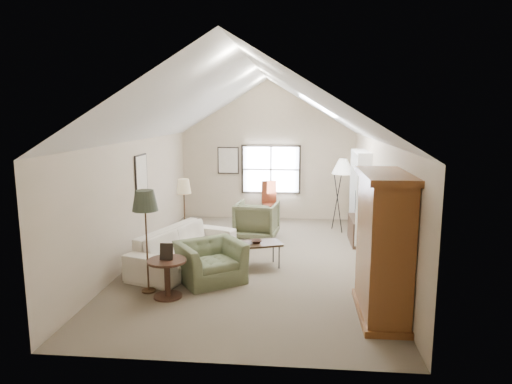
# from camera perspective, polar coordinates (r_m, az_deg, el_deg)

# --- Properties ---
(room_shell) EXTENTS (5.01, 8.01, 4.00)m
(room_shell) POSITION_cam_1_polar(r_m,az_deg,el_deg) (9.18, -0.24, 10.75)
(room_shell) COLOR #726351
(room_shell) RESTS_ON ground
(window) EXTENTS (1.72, 0.08, 1.42)m
(window) POSITION_cam_1_polar(r_m,az_deg,el_deg) (13.22, 1.88, 2.83)
(window) COLOR black
(window) RESTS_ON room_shell
(skylight) EXTENTS (0.80, 1.20, 0.52)m
(skylight) POSITION_cam_1_polar(r_m,az_deg,el_deg) (10.04, 7.81, 10.66)
(skylight) COLOR white
(skylight) RESTS_ON room_shell
(wall_art) EXTENTS (1.97, 3.71, 0.88)m
(wall_art) POSITION_cam_1_polar(r_m,az_deg,el_deg) (11.50, -8.66, 3.07)
(wall_art) COLOR black
(wall_art) RESTS_ON room_shell
(armoire) EXTENTS (0.60, 1.50, 2.20)m
(armoire) POSITION_cam_1_polar(r_m,az_deg,el_deg) (7.13, 15.62, -6.50)
(armoire) COLOR brown
(armoire) RESTS_ON ground
(tv_alcove) EXTENTS (0.32, 1.30, 2.10)m
(tv_alcove) POSITION_cam_1_polar(r_m,az_deg,el_deg) (11.00, 12.83, -0.41)
(tv_alcove) COLOR white
(tv_alcove) RESTS_ON ground
(media_console) EXTENTS (0.34, 1.18, 0.60)m
(media_console) POSITION_cam_1_polar(r_m,az_deg,el_deg) (11.18, 12.56, -4.71)
(media_console) COLOR #382316
(media_console) RESTS_ON ground
(tv_panel) EXTENTS (0.05, 0.90, 0.55)m
(tv_panel) POSITION_cam_1_polar(r_m,az_deg,el_deg) (11.04, 12.68, -1.59)
(tv_panel) COLOR black
(tv_panel) RESTS_ON media_console
(sofa) EXTENTS (1.82, 2.80, 0.76)m
(sofa) POSITION_cam_1_polar(r_m,az_deg,el_deg) (9.38, -8.87, -6.87)
(sofa) COLOR silver
(sofa) RESTS_ON ground
(armchair_near) EXTENTS (1.49, 1.46, 0.73)m
(armchair_near) POSITION_cam_1_polar(r_m,az_deg,el_deg) (8.51, -5.69, -8.67)
(armchair_near) COLOR #606B4A
(armchair_near) RESTS_ON ground
(armchair_far) EXTENTS (1.11, 1.13, 0.92)m
(armchair_far) POSITION_cam_1_polar(r_m,az_deg,el_deg) (11.24, 0.10, -3.54)
(armchair_far) COLOR #656748
(armchair_far) RESTS_ON ground
(coffee_table) EXTENTS (1.11, 0.85, 0.50)m
(coffee_table) POSITION_cam_1_polar(r_m,az_deg,el_deg) (9.24, 0.01, -7.87)
(coffee_table) COLOR #362616
(coffee_table) RESTS_ON ground
(bowl) EXTENTS (0.30, 0.30, 0.06)m
(bowl) POSITION_cam_1_polar(r_m,az_deg,el_deg) (9.16, 0.01, -6.20)
(bowl) COLOR #341D15
(bowl) RESTS_ON coffee_table
(side_table) EXTENTS (0.83, 0.83, 0.65)m
(side_table) POSITION_cam_1_polar(r_m,az_deg,el_deg) (7.91, -11.02, -10.56)
(side_table) COLOR #3E2219
(side_table) RESTS_ON ground
(side_chair) EXTENTS (0.55, 0.55, 1.13)m
(side_chair) POSITION_cam_1_polar(r_m,az_deg,el_deg) (13.10, 1.84, -1.16)
(side_chair) COLOR brown
(side_chair) RESTS_ON ground
(tripod_lamp) EXTENTS (0.75, 0.75, 1.94)m
(tripod_lamp) POSITION_cam_1_polar(r_m,az_deg,el_deg) (12.08, 10.69, -0.31)
(tripod_lamp) COLOR white
(tripod_lamp) RESTS_ON ground
(dark_lamp) EXTENTS (0.56, 0.56, 1.82)m
(dark_lamp) POSITION_cam_1_polar(r_m,az_deg,el_deg) (8.03, -13.51, -5.96)
(dark_lamp) COLOR black
(dark_lamp) RESTS_ON ground
(tan_lamp) EXTENTS (0.42, 0.42, 1.64)m
(tan_lamp) POSITION_cam_1_polar(r_m,az_deg,el_deg) (10.47, -8.93, -2.65)
(tan_lamp) COLOR tan
(tan_lamp) RESTS_ON ground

